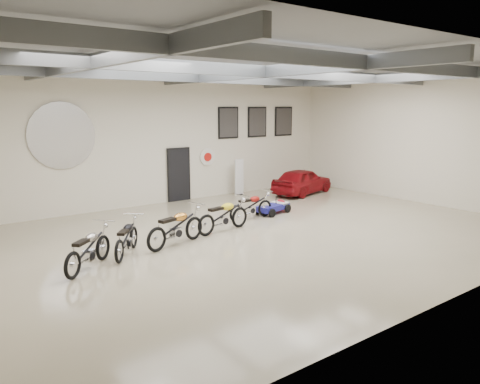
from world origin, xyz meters
TOP-DOWN VIEW (x-y plane):
  - floor at (0.00, 0.00)m, footprint 16.00×12.00m
  - ceiling at (0.00, 0.00)m, footprint 16.00×12.00m
  - back_wall at (0.00, 6.00)m, footprint 16.00×0.02m
  - right_wall at (8.00, 0.00)m, footprint 0.02×12.00m
  - ceiling_beams at (0.00, 0.00)m, footprint 15.80×11.80m
  - door at (0.50, 5.95)m, footprint 0.92×0.08m
  - logo_plaque at (-4.00, 5.95)m, footprint 2.30×0.06m
  - poster_left at (3.00, 5.96)m, footprint 1.05×0.08m
  - poster_mid at (4.60, 5.96)m, footprint 1.05×0.08m
  - poster_right at (6.20, 5.96)m, footprint 1.05×0.08m
  - oil_sign at (1.90, 5.95)m, footprint 0.72×0.10m
  - banner_stand at (3.24, 5.50)m, footprint 0.46×0.20m
  - motorcycle_silver at (-5.31, 0.11)m, footprint 1.87×1.72m
  - motorcycle_black at (-4.16, 0.55)m, footprint 1.60×1.75m
  - motorcycle_gold at (-2.73, 0.52)m, footprint 2.17×1.19m
  - motorcycle_yellow at (-0.85, 0.93)m, footprint 2.09×0.92m
  - motorcycle_red at (0.82, 1.66)m, footprint 1.84×0.65m
  - go_kart at (2.12, 1.90)m, footprint 1.82×1.11m
  - vintage_car at (5.57, 4.00)m, footprint 2.10×3.56m

SIDE VIEW (x-z plane):
  - floor at x=0.00m, z-range -0.01..0.01m
  - go_kart at x=2.12m, z-range 0.00..0.61m
  - motorcycle_red at x=0.82m, z-range 0.00..0.94m
  - motorcycle_black at x=-4.16m, z-range 0.00..0.94m
  - motorcycle_silver at x=-5.31m, z-range 0.00..1.01m
  - motorcycle_yellow at x=-0.85m, z-range 0.00..1.05m
  - motorcycle_gold at x=-2.73m, z-range 0.00..1.08m
  - vintage_car at x=5.57m, z-range 0.00..1.14m
  - banner_stand at x=3.24m, z-range 0.00..1.66m
  - door at x=0.50m, z-range 0.00..2.10m
  - oil_sign at x=1.90m, z-range 1.34..2.06m
  - back_wall at x=0.00m, z-range 0.00..5.00m
  - right_wall at x=8.00m, z-range 0.00..5.00m
  - logo_plaque at x=-4.00m, z-range 2.22..3.38m
  - poster_left at x=3.00m, z-range 2.42..3.78m
  - poster_mid at x=4.60m, z-range 2.42..3.78m
  - poster_right at x=6.20m, z-range 2.42..3.78m
  - ceiling_beams at x=0.00m, z-range 4.59..4.91m
  - ceiling at x=0.00m, z-range 5.00..5.00m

